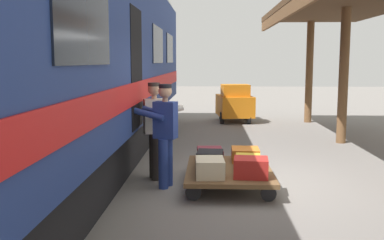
% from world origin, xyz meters
% --- Properties ---
extents(ground_plane, '(60.00, 60.00, 0.00)m').
position_xyz_m(ground_plane, '(0.00, 0.00, 0.00)').
color(ground_plane, slate).
extents(train_car, '(3.03, 17.50, 4.00)m').
position_xyz_m(train_car, '(3.63, -0.00, 2.06)').
color(train_car, navy).
rests_on(train_car, ground_plane).
extents(luggage_cart, '(1.40, 2.00, 0.30)m').
position_xyz_m(luggage_cart, '(0.58, 0.21, 0.26)').
color(luggage_cart, brown).
rests_on(luggage_cart, ground_plane).
extents(suitcase_orange_carryall, '(0.49, 0.52, 0.23)m').
position_xyz_m(suitcase_orange_carryall, '(0.26, -0.33, 0.42)').
color(suitcase_orange_carryall, '#CC6B23').
rests_on(suitcase_orange_carryall, luggage_cart).
extents(suitcase_cream_canvas, '(0.46, 0.59, 0.28)m').
position_xyz_m(suitcase_cream_canvas, '(0.89, 0.76, 0.44)').
color(suitcase_cream_canvas, beige).
rests_on(suitcase_cream_canvas, luggage_cart).
extents(suitcase_black_hardshell, '(0.45, 0.49, 0.29)m').
position_xyz_m(suitcase_black_hardshell, '(0.89, 0.21, 0.45)').
color(suitcase_black_hardshell, black).
rests_on(suitcase_black_hardshell, luggage_cart).
extents(suitcase_burgundy_valise, '(0.48, 0.62, 0.22)m').
position_xyz_m(suitcase_burgundy_valise, '(0.89, -0.33, 0.41)').
color(suitcase_burgundy_valise, maroon).
rests_on(suitcase_burgundy_valise, luggage_cart).
extents(suitcase_red_plastic, '(0.55, 0.49, 0.29)m').
position_xyz_m(suitcase_red_plastic, '(0.26, 0.76, 0.45)').
color(suitcase_red_plastic, '#AD231E').
rests_on(suitcase_red_plastic, luggage_cart).
extents(suitcase_yellow_case, '(0.45, 0.55, 0.21)m').
position_xyz_m(suitcase_yellow_case, '(0.26, 0.21, 0.41)').
color(suitcase_yellow_case, gold).
rests_on(suitcase_yellow_case, luggage_cart).
extents(porter_in_overalls, '(0.73, 0.56, 1.70)m').
position_xyz_m(porter_in_overalls, '(1.64, 0.29, 0.93)').
color(porter_in_overalls, navy).
rests_on(porter_in_overalls, ground_plane).
extents(porter_by_door, '(0.73, 0.57, 1.70)m').
position_xyz_m(porter_by_door, '(1.85, -0.22, 0.93)').
color(porter_by_door, '#332D28').
rests_on(porter_by_door, ground_plane).
extents(baggage_tug, '(1.30, 1.82, 1.30)m').
position_xyz_m(baggage_tug, '(0.05, -7.86, 0.63)').
color(baggage_tug, orange).
rests_on(baggage_tug, ground_plane).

